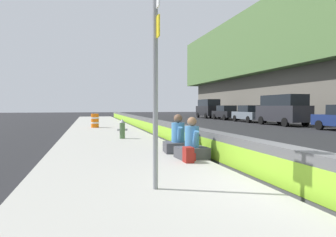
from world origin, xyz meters
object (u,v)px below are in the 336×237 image
Objects in this scene: route_sign_post at (156,71)px; parked_car_midline at (249,114)px; seated_person_middle at (178,140)px; backpack at (189,155)px; parked_car_farther at (208,108)px; parked_car_fourth at (283,109)px; construction_barrel at (95,121)px; seated_person_foreground at (192,145)px; fire_hydrant at (122,129)px; parked_car_far at (226,113)px.

route_sign_post reaches higher than parked_car_midline.
seated_person_middle is 1.75m from backpack.
parked_car_fourth is at bearing 179.43° from parked_car_farther.
parked_car_farther is (16.54, -0.16, 0.00)m from parked_car_fourth.
seated_person_foreground is at bearing -169.86° from construction_barrel.
seated_person_middle reaches higher than fire_hydrant.
parked_car_farther is (31.04, -13.43, 1.02)m from backpack.
seated_person_foreground is at bearing 137.04° from parked_car_fourth.
parked_car_midline is (18.25, -13.09, 0.35)m from seated_person_middle.
parked_car_farther reaches higher than parked_car_far.
route_sign_post reaches higher than construction_barrel.
route_sign_post is at bearing 157.96° from seated_person_middle.
parked_car_fourth is 1.13× the size of parked_car_midline.
fire_hydrant is 0.76× the size of seated_person_foreground.
seated_person_foreground is 13.50m from construction_barrel.
seated_person_middle reaches higher than seated_person_foreground.
construction_barrel is at bearing 92.43° from parked_car_fourth.
construction_barrel is at bearing 8.59° from backpack.
parked_car_fourth reaches higher than construction_barrel.
seated_person_middle is at bearing 144.36° from parked_car_midline.
parked_car_fourth is 11.04m from parked_car_far.
fire_hydrant is 28.69m from parked_car_farther.
fire_hydrant is at bearing -172.08° from construction_barrel.
seated_person_foreground is at bearing -26.85° from backpack.
fire_hydrant is at bearing 13.05° from seated_person_foreground.
parked_car_midline is at bearing -33.69° from backpack.
parked_car_midline is at bearing -35.64° from seated_person_middle.
seated_person_middle is 27.22m from parked_car_far.
parked_car_far is (24.97, -13.13, 0.36)m from seated_person_foreground.
parked_car_farther reaches higher than seated_person_foreground.
seated_person_foreground reaches higher than fire_hydrant.
parked_car_fourth reaches higher than fire_hydrant.
route_sign_post is 2.98× the size of seated_person_middle.
route_sign_post reaches higher than parked_car_fourth.
fire_hydrant is 0.17× the size of parked_car_fourth.
parked_car_farther is at bearing -0.17° from parked_car_far.
backpack is 0.08× the size of parked_car_farther.
parked_car_far is at bearing -1.00° from parked_car_midline.
route_sign_post reaches higher than seated_person_middle.
seated_person_foreground is at bearing 152.27° from parked_car_far.
seated_person_foreground is 2.90× the size of backpack.
route_sign_post is at bearing 149.33° from seated_person_foreground.
fire_hydrant is at bearing 133.67° from parked_car_midline.
parked_car_midline is (6.12, -15.41, 0.24)m from construction_barrel.
parked_car_far reaches higher than seated_person_foreground.
backpack is at bearing -170.61° from fire_hydrant.
parked_car_fourth is 0.99× the size of parked_car_farther.
parked_car_farther reaches higher than seated_person_middle.
parked_car_farther is at bearing -0.58° from parked_car_midline.
seated_person_middle is 0.27× the size of parked_car_midline.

